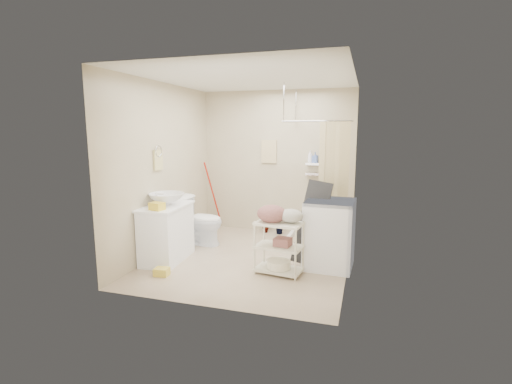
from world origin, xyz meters
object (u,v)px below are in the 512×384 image
(vanity, at_px, (167,233))
(washing_machine, at_px, (329,234))
(toilet, at_px, (200,220))
(laundry_rack, at_px, (279,243))

(vanity, distance_m, washing_machine, 2.34)
(toilet, bearing_deg, vanity, 177.44)
(vanity, xyz_separation_m, washing_machine, (2.30, 0.42, 0.06))
(vanity, xyz_separation_m, toilet, (0.12, 0.86, -0.01))
(washing_machine, relative_size, laundry_rack, 1.12)
(washing_machine, xyz_separation_m, laundry_rack, (-0.61, -0.45, -0.05))
(toilet, bearing_deg, washing_machine, -96.31)
(toilet, height_order, laundry_rack, laundry_rack)
(vanity, relative_size, toilet, 1.15)
(vanity, bearing_deg, toilet, 78.37)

